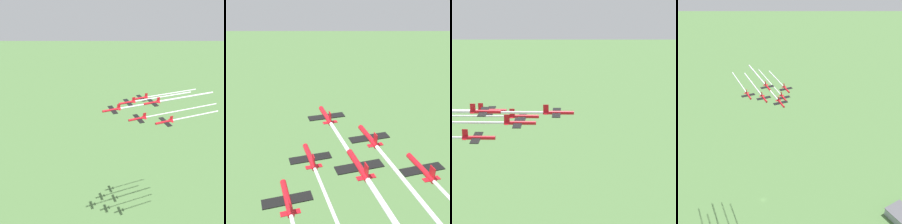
% 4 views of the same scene
% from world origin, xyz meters
% --- Properties ---
extents(jet_0, '(10.84, 10.33, 3.62)m').
position_xyz_m(jet_0, '(-48.51, 4.31, 140.71)').
color(jet_0, red).
extents(jet_1, '(10.84, 10.33, 3.62)m').
position_xyz_m(jet_1, '(-36.77, -4.81, 136.53)').
color(jet_1, red).
extents(jet_2, '(10.84, 10.33, 3.62)m').
position_xyz_m(jet_2, '(-34.83, 10.14, 139.65)').
color(jet_2, red).
extents(jet_3, '(10.84, 10.33, 3.62)m').
position_xyz_m(jet_3, '(-25.02, -13.94, 136.10)').
color(jet_3, red).
extents(jet_4, '(10.84, 10.33, 3.62)m').
position_xyz_m(jet_4, '(-23.09, 1.02, 140.92)').
color(jet_4, red).
extents(jet_5, '(10.84, 10.33, 3.62)m').
position_xyz_m(jet_5, '(-21.15, 15.97, 137.21)').
color(jet_5, red).
extents(smoke_trail_0, '(43.39, 6.50, 0.91)m').
position_xyz_m(smoke_trail_0, '(-21.96, 0.87, 140.66)').
color(smoke_trail_0, white).
extents(smoke_trail_2, '(41.20, 6.18, 0.88)m').
position_xyz_m(smoke_trail_2, '(-9.37, 6.85, 139.60)').
color(smoke_trail_2, white).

